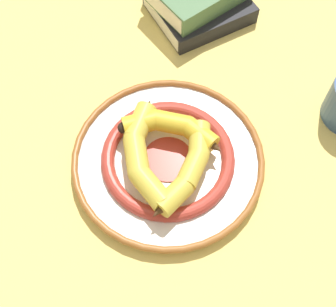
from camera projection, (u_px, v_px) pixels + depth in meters
name	position (u px, v px, depth m)	size (l,w,h in m)	color
ground_plane	(167.00, 184.00, 0.73)	(2.80, 2.80, 0.00)	#E5CC6B
decorative_bowl	(168.00, 160.00, 0.73)	(0.30, 0.30, 0.03)	white
banana_a	(142.00, 153.00, 0.70)	(0.13, 0.17, 0.03)	gold
banana_b	(188.00, 170.00, 0.69)	(0.17, 0.09, 0.03)	gold
banana_c	(173.00, 127.00, 0.72)	(0.11, 0.15, 0.03)	gold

